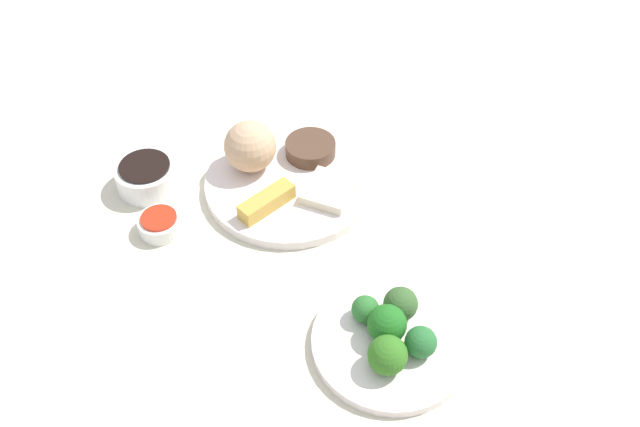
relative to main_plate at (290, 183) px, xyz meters
The scene contains 16 objects.
tabletop 0.05m from the main_plate, 82.96° to the left, with size 2.20×2.20×0.02m, color beige.
main_plate is the anchor object (origin of this frame).
rice_scoop 0.08m from the main_plate, 70.91° to the right, with size 0.08×0.08×0.08m, color tan.
spring_roll 0.07m from the main_plate, 19.09° to the left, with size 0.09×0.03×0.03m, color gold.
crab_rangoon_wonton 0.07m from the main_plate, 109.09° to the left, with size 0.08×0.07×0.02m, color beige.
stir_fry_heap 0.07m from the main_plate, 160.91° to the right, with size 0.08×0.08×0.02m, color #513728.
broccoli_plate 0.32m from the main_plate, 71.87° to the left, with size 0.20×0.20×0.01m, color white.
broccoli_floret_0 0.32m from the main_plate, 71.27° to the left, with size 0.05×0.05×0.05m, color #216A1F.
broccoli_floret_1 0.36m from the main_plate, 67.95° to the left, with size 0.05×0.05×0.05m, color #337220.
broccoli_floret_2 0.36m from the main_plate, 75.67° to the left, with size 0.04×0.04×0.04m, color #296C32.
broccoli_floret_3 0.28m from the main_plate, 68.87° to the left, with size 0.04×0.04×0.04m, color #2E712E.
broccoli_floret_4 0.30m from the main_plate, 77.44° to the left, with size 0.05×0.05×0.05m, color #375D2D.
soy_sauce_bowl 0.22m from the main_plate, 43.62° to the right, with size 0.10×0.10×0.04m, color white.
soy_sauce_bowl_liquid 0.23m from the main_plate, 43.62° to the right, with size 0.08×0.08×0.00m, color black.
sauce_ramekin_sweet_and_sour 0.21m from the main_plate, 17.08° to the right, with size 0.06×0.06×0.02m, color white.
sauce_ramekin_sweet_and_sour_liquid 0.21m from the main_plate, 17.08° to the right, with size 0.05×0.05×0.00m, color red.
Camera 1 is at (0.51, 0.56, 0.79)m, focal length 39.44 mm.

